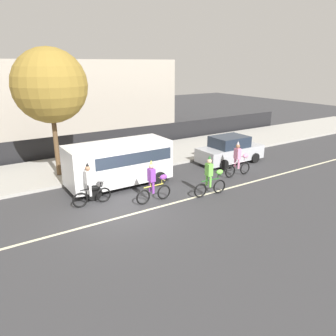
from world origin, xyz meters
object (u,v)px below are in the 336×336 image
at_px(parade_cyclist_zebra, 92,186).
at_px(parade_cyclist_lime, 211,178).
at_px(parade_cyclist_pink, 239,161).
at_px(parked_car_silver, 230,150).
at_px(parked_van_white, 120,161).
at_px(parade_cyclist_purple, 154,184).

xyz_separation_m(parade_cyclist_zebra, parade_cyclist_lime, (4.90, -1.94, 0.00)).
bearing_deg(parade_cyclist_lime, parade_cyclist_pink, 23.14).
bearing_deg(parked_car_silver, parked_van_white, 179.84).
height_order(parade_cyclist_lime, parked_van_white, parked_van_white).
xyz_separation_m(parade_cyclist_lime, parked_car_silver, (4.33, 3.36, -0.06)).
xyz_separation_m(parade_cyclist_zebra, parked_van_white, (2.00, 1.44, 0.44)).
relative_size(parade_cyclist_pink, parked_van_white, 0.38).
bearing_deg(parked_car_silver, parade_cyclist_zebra, -171.27).
relative_size(parade_cyclist_pink, parked_car_silver, 0.47).
distance_m(parade_cyclist_zebra, parade_cyclist_purple, 2.64).
relative_size(parade_cyclist_purple, parade_cyclist_lime, 1.00).
bearing_deg(parked_van_white, parade_cyclist_lime, -49.38).
bearing_deg(parade_cyclist_zebra, parade_cyclist_purple, -26.25).
xyz_separation_m(parade_cyclist_lime, parked_van_white, (-2.90, 3.38, 0.44)).
distance_m(parade_cyclist_lime, parked_van_white, 4.47).
bearing_deg(parked_car_silver, parade_cyclist_purple, -159.36).
bearing_deg(parade_cyclist_purple, parked_van_white, 97.99).
xyz_separation_m(parade_cyclist_zebra, parade_cyclist_pink, (7.90, -0.66, 0.00)).
height_order(parade_cyclist_purple, parked_van_white, parked_van_white).
height_order(parade_cyclist_zebra, parked_car_silver, parade_cyclist_zebra).
xyz_separation_m(parade_cyclist_purple, parked_car_silver, (6.86, 2.58, -0.06)).
height_order(parade_cyclist_purple, parked_car_silver, parade_cyclist_purple).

